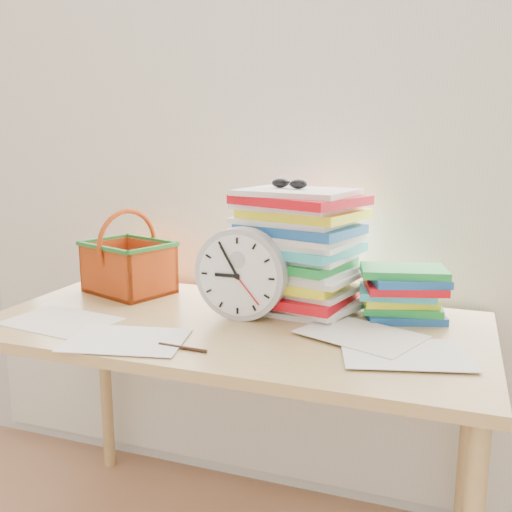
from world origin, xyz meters
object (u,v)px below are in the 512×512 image
at_px(desk, 233,347).
at_px(paper_stack, 298,250).
at_px(clock, 241,274).
at_px(basket, 128,252).
at_px(book_stack, 402,292).

bearing_deg(desk, paper_stack, 55.41).
relative_size(clock, basket, 0.96).
bearing_deg(desk, basket, 157.57).
xyz_separation_m(desk, basket, (-0.45, 0.19, 0.21)).
bearing_deg(basket, desk, -2.31).
relative_size(desk, book_stack, 5.43).
relative_size(desk, paper_stack, 3.85).
bearing_deg(book_stack, basket, -178.93).
xyz_separation_m(paper_stack, clock, (-0.12, -0.15, -0.05)).
height_order(desk, paper_stack, paper_stack).
bearing_deg(basket, paper_stack, 21.07).
relative_size(paper_stack, basket, 1.32).
bearing_deg(book_stack, desk, -155.33).
bearing_deg(book_stack, paper_stack, -178.69).
bearing_deg(paper_stack, clock, -128.85).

